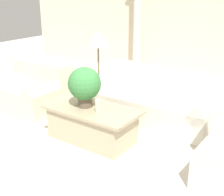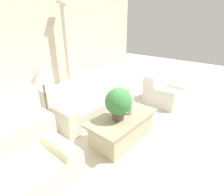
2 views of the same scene
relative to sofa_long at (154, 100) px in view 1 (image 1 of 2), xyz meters
name	(u,v)px [view 1 (image 1 of 2)]	position (x,y,z in m)	size (l,w,h in m)	color
ground_plane	(111,130)	(-0.31, -0.79, -0.32)	(16.00, 16.00, 0.00)	beige
wall_back	(198,10)	(-0.31, 2.51, 1.28)	(10.00, 0.06, 3.20)	beige
sofa_long	(154,100)	(0.00, 0.00, 0.00)	(2.12, 0.98, 0.80)	beige
loveseat	(33,90)	(-2.01, -0.82, 0.01)	(1.21, 0.98, 0.80)	beige
coffee_table	(92,124)	(-0.35, -1.20, -0.07)	(1.35, 0.69, 0.49)	tan
potted_plant	(85,85)	(-0.47, -1.20, 0.49)	(0.47, 0.47, 0.57)	brown
pillar_candle	(98,106)	(-0.18, -1.26, 0.25)	(0.09, 0.09, 0.18)	beige
floor_lamp	(98,42)	(-1.14, -0.01, 0.84)	(0.40, 0.40, 1.37)	brown
column_left	(137,20)	(-1.64, 2.15, 1.02)	(0.25, 0.25, 2.62)	beige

